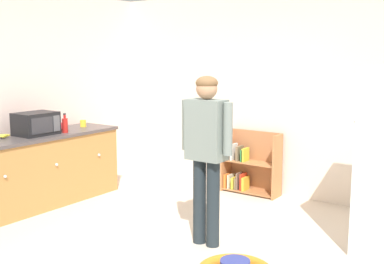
{
  "coord_description": "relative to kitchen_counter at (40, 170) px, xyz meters",
  "views": [
    {
      "loc": [
        2.81,
        -3.64,
        1.9
      ],
      "look_at": [
        -0.02,
        0.35,
        1.11
      ],
      "focal_mm": 45.82,
      "sensor_mm": 36.0,
      "label": 1
    }
  ],
  "objects": [
    {
      "name": "left_side_wall",
      "position": [
        -0.43,
        0.66,
        0.9
      ],
      "size": [
        0.06,
        2.99,
        2.7
      ],
      "primitive_type": "cube",
      "color": "#F6D8CB",
      "rests_on": "ground"
    },
    {
      "name": "bookshelf",
      "position": [
        1.86,
        2.0,
        -0.09
      ],
      "size": [
        0.8,
        0.28,
        0.85
      ],
      "color": "#B57344",
      "rests_on": "ground"
    },
    {
      "name": "ground_plane",
      "position": [
        2.2,
        -0.14,
        -0.45
      ],
      "size": [
        12.0,
        12.0,
        0.0
      ],
      "primitive_type": "plane",
      "color": "beige",
      "rests_on": "ground"
    },
    {
      "name": "microwave",
      "position": [
        0.0,
        -0.03,
        0.59
      ],
      "size": [
        0.37,
        0.48,
        0.28
      ],
      "color": "black",
      "rests_on": "kitchen_counter"
    },
    {
      "name": "ketchup_bottle",
      "position": [
        0.15,
        0.29,
        0.55
      ],
      "size": [
        0.07,
        0.07,
        0.25
      ],
      "color": "red",
      "rests_on": "kitchen_counter"
    },
    {
      "name": "back_wall",
      "position": [
        2.2,
        2.19,
        0.9
      ],
      "size": [
        5.2,
        0.06,
        2.7
      ],
      "primitive_type": "cube",
      "color": "#F1DCC8",
      "rests_on": "ground"
    },
    {
      "name": "blue_cup",
      "position": [
        -0.13,
        0.29,
        0.5
      ],
      "size": [
        0.08,
        0.08,
        0.09
      ],
      "primitive_type": "cylinder",
      "color": "blue",
      "rests_on": "kitchen_counter"
    },
    {
      "name": "standing_person",
      "position": [
        2.42,
        0.12,
        0.56
      ],
      "size": [
        0.57,
        0.22,
        1.68
      ],
      "color": "#20292F",
      "rests_on": "ground"
    },
    {
      "name": "yellow_cup",
      "position": [
        -0.03,
        0.76,
        0.5
      ],
      "size": [
        0.08,
        0.08,
        0.09
      ],
      "primitive_type": "cylinder",
      "color": "yellow",
      "rests_on": "kitchen_counter"
    },
    {
      "name": "banana_bunch",
      "position": [
        -0.11,
        -0.4,
        0.48
      ],
      "size": [
        0.15,
        0.16,
        0.04
      ],
      "color": "yellow",
      "rests_on": "kitchen_counter"
    },
    {
      "name": "kitchen_counter",
      "position": [
        0.0,
        0.0,
        0.0
      ],
      "size": [
        0.65,
        2.15,
        0.9
      ],
      "color": "#B67C40",
      "rests_on": "ground"
    },
    {
      "name": "red_cup",
      "position": [
        -0.04,
        0.42,
        0.5
      ],
      "size": [
        0.08,
        0.08,
        0.09
      ],
      "primitive_type": "cylinder",
      "color": "red",
      "rests_on": "kitchen_counter"
    }
  ]
}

